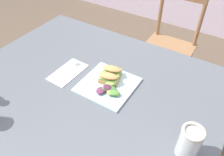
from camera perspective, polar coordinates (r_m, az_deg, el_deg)
name	(u,v)px	position (r m, az deg, el deg)	size (l,w,h in m)	color
ground_plane	(95,156)	(1.72, -4.44, -19.45)	(8.74, 8.74, 0.00)	brown
dining_table	(90,100)	(1.20, -5.73, -5.68)	(1.29, 1.02, 0.74)	#51565B
chair_wooden_far	(169,47)	(1.97, 14.45, 7.83)	(0.40, 0.40, 0.87)	#8E6642
plate_lunch	(108,85)	(1.11, -1.10, -1.75)	(0.26, 0.26, 0.01)	silver
sandwich_half_front	(108,78)	(1.09, -0.91, -0.05)	(0.10, 0.07, 0.06)	tan
sandwich_half_back	(112,71)	(1.13, 0.01, 1.79)	(0.10, 0.07, 0.06)	tan
salad_mixed_greens	(109,89)	(1.06, -0.84, -2.86)	(0.12, 0.12, 0.03)	#4C2338
napkin_folded	(68,72)	(1.21, -11.29, 1.49)	(0.12, 0.21, 0.00)	silver
fork_on_napkin	(70,70)	(1.21, -10.72, 2.04)	(0.04, 0.19, 0.00)	silver
mason_jar_iced_tea	(189,143)	(0.87, 19.16, -15.55)	(0.08, 0.08, 0.14)	#C67528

